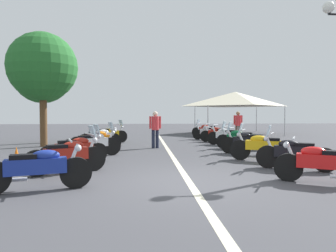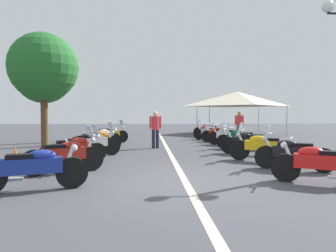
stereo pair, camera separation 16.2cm
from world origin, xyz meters
name	(u,v)px [view 1 (the left image)]	position (x,y,z in m)	size (l,w,h in m)	color
ground_plane	(188,181)	(0.00, 0.00, 0.00)	(80.00, 80.00, 0.00)	#424247
lane_centre_stripe	(170,152)	(5.14, 0.00, 0.00)	(22.91, 0.16, 0.01)	beige
motorcycle_left_row_0	(37,168)	(-0.66, 3.07, 0.46)	(0.88, 2.06, 1.00)	black
motorcycle_left_row_1	(67,155)	(1.12, 2.93, 0.47)	(1.11, 1.87, 1.22)	black
motorcycle_left_row_2	(75,149)	(2.61, 3.06, 0.46)	(1.13, 1.86, 1.19)	black
motorcycle_left_row_3	(93,143)	(4.24, 2.82, 0.47)	(1.07, 1.98, 1.22)	black
motorcycle_left_row_4	(96,140)	(6.03, 2.97, 0.45)	(1.05, 2.02, 0.98)	black
motorcycle_left_row_5	(100,137)	(7.49, 3.03, 0.45)	(1.06, 1.84, 0.98)	black
motorcycle_left_row_6	(108,134)	(9.20, 2.87, 0.47)	(1.16, 1.99, 1.21)	black
motorcycle_right_row_0	(322,163)	(-0.49, -2.82, 0.45)	(1.12, 1.81, 0.99)	black
motorcycle_right_row_1	(294,153)	(1.15, -3.04, 0.47)	(1.15, 1.85, 1.21)	black
motorcycle_right_row_2	(263,146)	(2.72, -2.81, 0.47)	(1.14, 2.02, 1.22)	black
motorcycle_right_row_3	(248,142)	(4.35, -2.85, 0.47)	(1.18, 1.89, 1.21)	black
motorcycle_right_row_4	(240,139)	(5.92, -3.06, 0.46)	(1.17, 1.92, 1.20)	black
motorcycle_right_row_5	(226,136)	(7.66, -2.94, 0.46)	(1.27, 1.71, 1.00)	black
motorcycle_right_row_6	(218,134)	(9.30, -2.93, 0.45)	(1.07, 1.85, 0.99)	black
motorcycle_right_row_7	(209,132)	(10.77, -2.78, 0.46)	(1.17, 1.91, 1.19)	black
motorcycle_right_row_8	(207,130)	(12.59, -3.02, 0.46)	(1.33, 1.86, 1.00)	black
traffic_cone_0	(17,158)	(1.95, 4.52, 0.29)	(0.36, 0.36, 0.61)	orange
bystander_1	(155,127)	(6.73, 0.51, 0.95)	(0.32, 0.52, 1.63)	#1E2338
bystander_2	(238,123)	(10.69, -4.45, 0.97)	(0.34, 0.45, 1.66)	brown
roadside_tree_0	(43,67)	(7.76, 5.64, 3.66)	(3.13, 3.13, 5.24)	brown
roadside_tree_1	(42,75)	(9.55, 6.23, 3.51)	(2.93, 2.93, 4.99)	brown
event_tent	(235,99)	(16.25, -5.94, 2.65)	(5.94, 5.94, 3.20)	beige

